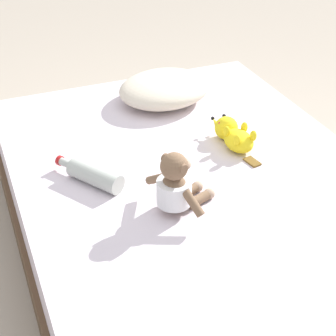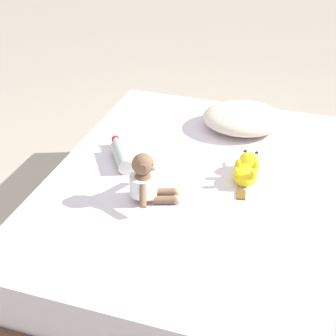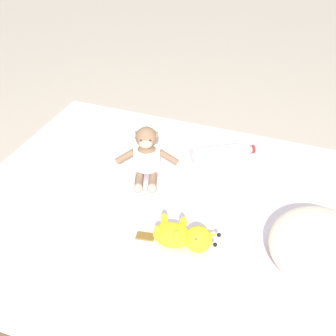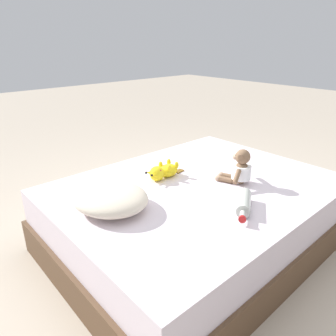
# 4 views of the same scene
# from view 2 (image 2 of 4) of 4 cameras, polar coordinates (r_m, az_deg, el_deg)

# --- Properties ---
(ground_plane) EXTENTS (16.00, 16.00, 0.00)m
(ground_plane) POSITION_cam_2_polar(r_m,az_deg,el_deg) (2.75, 2.69, -9.22)
(ground_plane) COLOR #B7A893
(bed) EXTENTS (1.40, 1.84, 0.45)m
(bed) POSITION_cam_2_polar(r_m,az_deg,el_deg) (2.60, 2.81, -5.54)
(bed) COLOR brown
(bed) RESTS_ON ground_plane
(pillow) EXTENTS (0.52, 0.47, 0.13)m
(pillow) POSITION_cam_2_polar(r_m,az_deg,el_deg) (2.92, 8.24, 5.43)
(pillow) COLOR beige
(pillow) RESTS_ON bed
(plush_monkey) EXTENTS (0.25, 0.28, 0.24)m
(plush_monkey) POSITION_cam_2_polar(r_m,az_deg,el_deg) (2.28, -2.46, -1.49)
(plush_monkey) COLOR brown
(plush_monkey) RESTS_ON bed
(plush_yellow_creature) EXTENTS (0.12, 0.33, 0.10)m
(plush_yellow_creature) POSITION_cam_2_polar(r_m,az_deg,el_deg) (2.49, 8.61, -0.13)
(plush_yellow_creature) COLOR yellow
(plush_yellow_creature) RESTS_ON bed
(glass_bottle) EXTENTS (0.21, 0.28, 0.08)m
(glass_bottle) POSITION_cam_2_polar(r_m,az_deg,el_deg) (2.59, -5.11, 1.36)
(glass_bottle) COLOR #B7BCB2
(glass_bottle) RESTS_ON bed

